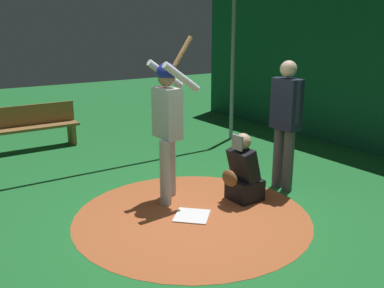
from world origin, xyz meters
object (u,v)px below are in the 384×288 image
(umpire, at_px, (286,118))
(catcher, at_px, (243,175))
(batter, at_px, (168,118))
(home_plate, at_px, (192,216))
(bench, at_px, (27,127))

(umpire, bearing_deg, catcher, 0.23)
(batter, bearing_deg, home_plate, 85.40)
(bench, bearing_deg, catcher, 112.79)
(bench, bearing_deg, batter, 104.80)
(home_plate, bearing_deg, umpire, -178.09)
(catcher, bearing_deg, batter, -35.86)
(catcher, relative_size, umpire, 0.51)
(umpire, distance_m, bench, 4.99)
(batter, xyz_separation_m, bench, (0.97, -3.66, -0.70))
(catcher, height_order, bench, catcher)
(home_plate, bearing_deg, catcher, -176.63)
(catcher, xyz_separation_m, umpire, (-0.76, -0.00, 0.69))
(umpire, xyz_separation_m, bench, (2.55, -4.25, -0.61))
(umpire, relative_size, bench, 0.98)
(home_plate, xyz_separation_m, batter, (-0.05, -0.64, 1.14))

